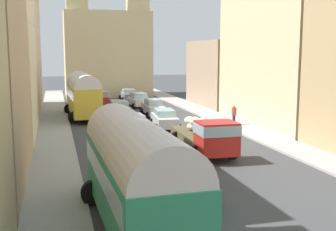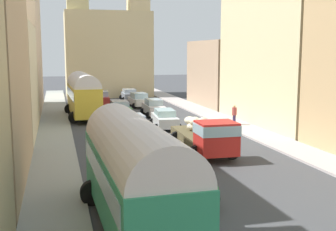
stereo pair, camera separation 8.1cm
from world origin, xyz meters
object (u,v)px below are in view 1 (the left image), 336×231
(car_2, at_px, (139,100))
(car_4, at_px, (184,181))
(car_7, at_px, (101,99))
(pedestrian_0, at_px, (234,114))
(cargo_truck_0, at_px, (207,135))
(car_0, at_px, (164,119))
(car_3, at_px, (129,95))
(parked_bus_0, at_px, (136,169))
(car_1, at_px, (153,108))
(car_6, at_px, (119,109))
(parked_bus_1, at_px, (83,93))
(car_5, at_px, (133,125))

(car_2, bearing_deg, car_4, -97.38)
(car_2, height_order, car_4, car_2)
(car_2, distance_m, car_7, 4.50)
(car_2, relative_size, pedestrian_0, 2.33)
(cargo_truck_0, distance_m, car_4, 7.99)
(car_0, height_order, car_3, car_0)
(cargo_truck_0, height_order, car_7, cargo_truck_0)
(car_0, bearing_deg, pedestrian_0, -6.27)
(parked_bus_0, xyz_separation_m, car_7, (2.41, 34.73, -1.30))
(car_1, height_order, car_7, car_7)
(car_3, bearing_deg, car_4, -96.08)
(parked_bus_0, distance_m, car_7, 34.84)
(car_1, bearing_deg, car_0, -95.06)
(car_0, relative_size, car_4, 1.21)
(car_6, bearing_deg, car_0, -66.60)
(car_4, relative_size, car_6, 0.91)
(parked_bus_0, height_order, car_6, parked_bus_0)
(car_6, bearing_deg, car_7, 94.40)
(car_4, bearing_deg, car_7, 90.11)
(parked_bus_1, relative_size, pedestrian_0, 5.22)
(car_5, distance_m, car_6, 8.42)
(parked_bus_0, xyz_separation_m, car_3, (6.37, 39.13, -1.39))
(car_3, bearing_deg, car_1, -89.75)
(parked_bus_0, relative_size, pedestrian_0, 5.16)
(cargo_truck_0, xyz_separation_m, car_7, (-3.64, 25.08, -0.34))
(car_0, height_order, pedestrian_0, pedestrian_0)
(cargo_truck_0, relative_size, car_4, 2.00)
(car_5, relative_size, car_6, 1.02)
(car_6, bearing_deg, car_1, 6.70)
(car_6, distance_m, pedestrian_0, 10.87)
(car_1, bearing_deg, car_4, -99.74)
(car_5, bearing_deg, car_3, 81.26)
(parked_bus_0, height_order, pedestrian_0, parked_bus_0)
(car_6, bearing_deg, parked_bus_1, 164.41)
(car_6, xyz_separation_m, pedestrian_0, (8.42, -6.87, 0.19))
(car_2, distance_m, pedestrian_0, 15.17)
(car_0, distance_m, car_7, 16.14)
(car_3, relative_size, car_7, 0.90)
(car_5, bearing_deg, car_2, 77.77)
(car_3, bearing_deg, car_0, -91.50)
(car_1, bearing_deg, parked_bus_0, -104.10)
(parked_bus_1, distance_m, cargo_truck_0, 17.59)
(car_0, distance_m, car_1, 6.66)
(car_0, bearing_deg, car_4, -101.59)
(car_3, xyz_separation_m, car_6, (-3.23, -13.93, 0.07))
(parked_bus_0, xyz_separation_m, cargo_truck_0, (6.04, 9.65, -0.96))
(cargo_truck_0, xyz_separation_m, car_2, (0.32, 22.94, -0.39))
(car_2, xyz_separation_m, car_5, (-3.42, -15.79, -0.03))
(parked_bus_1, bearing_deg, pedestrian_0, -33.74)
(car_0, xyz_separation_m, car_2, (0.52, 13.62, 0.01))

